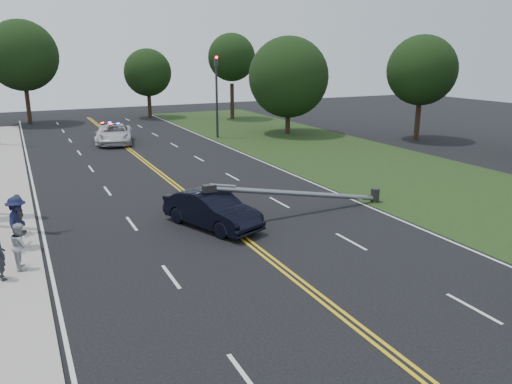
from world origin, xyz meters
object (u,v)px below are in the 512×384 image
emergency_a (115,134)px  bystander_b (21,246)px  traffic_signal (217,89)px  fallen_streetlight (309,194)px  crashed_sedan (212,209)px  emergency_b (107,134)px  bystander_d (18,214)px  bystander_c (18,222)px

emergency_a → bystander_b: bystander_b is taller
traffic_signal → emergency_a: size_ratio=1.25×
emergency_a → traffic_signal: bearing=7.0°
fallen_streetlight → traffic_signal: bearing=79.4°
crashed_sedan → emergency_b: (-0.28, 23.87, -0.13)m
bystander_d → emergency_a: bearing=-4.7°
bystander_c → bystander_d: size_ratio=1.19×
crashed_sedan → bystander_d: size_ratio=2.83×
traffic_signal → fallen_streetlight: 22.62m
emergency_a → emergency_b: emergency_a is taller
bystander_b → bystander_c: bystander_c is taller
emergency_a → bystander_d: size_ratio=3.35×
crashed_sedan → bystander_c: (-7.53, 0.72, 0.34)m
emergency_a → bystander_d: bystander_d is taller
bystander_c → emergency_b: bearing=-2.3°
bystander_c → fallen_streetlight: bearing=-78.6°
crashed_sedan → emergency_a: size_ratio=0.84×
bystander_b → bystander_d: size_ratio=0.96×
emergency_a → fallen_streetlight: bearing=-65.5°
emergency_a → bystander_c: bearing=-96.2°
crashed_sedan → bystander_c: bearing=152.8°
emergency_a → bystander_b: size_ratio=3.50×
crashed_sedan → emergency_b: crashed_sedan is taller
crashed_sedan → emergency_b: size_ratio=1.06×
traffic_signal → bystander_d: size_ratio=4.18×
traffic_signal → fallen_streetlight: size_ratio=0.75×
crashed_sedan → bystander_d: bystander_d is taller
fallen_streetlight → bystander_b: 12.39m
fallen_streetlight → crashed_sedan: bearing=178.9°
traffic_signal → bystander_d: 25.80m
crashed_sedan → bystander_b: size_ratio=2.95×
bystander_b → bystander_d: bearing=-1.1°
bystander_b → bystander_d: 3.67m
emergency_a → emergency_b: size_ratio=1.25×
emergency_a → bystander_c: size_ratio=2.82×
bystander_c → crashed_sedan: bearing=-80.3°
bystander_c → bystander_d: 1.55m
fallen_streetlight → crashed_sedan: 4.83m
fallen_streetlight → emergency_a: size_ratio=1.66×
emergency_b → bystander_b: bearing=-93.7°
traffic_signal → bystander_c: 27.00m
crashed_sedan → emergency_b: bearing=69.0°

